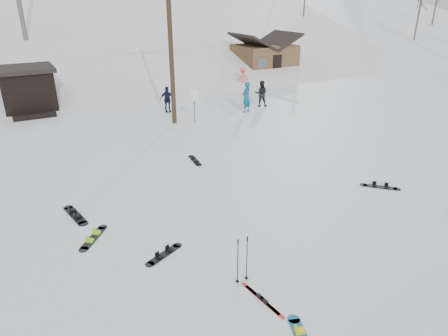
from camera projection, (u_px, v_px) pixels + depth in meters
ground at (302, 263)px, 11.01m from camera, size 200.00×200.00×0.00m
ski_slope at (61, 131)px, 59.94m from camera, size 60.00×85.24×65.97m
ridge_right at (286, 102)px, 72.40m from camera, size 45.66×93.98×54.59m
treeline_right at (311, 44)px, 60.72m from camera, size 20.00×60.00×10.00m
treeline_crest at (28, 32)px, 80.06m from camera, size 50.00×6.00×10.00m
utility_pole at (170, 38)px, 21.27m from camera, size 2.00×0.26×9.00m
trail_sign at (194, 100)px, 22.78m from camera, size 0.50×0.09×1.85m
lift_hut at (28, 89)px, 25.06m from camera, size 3.40×4.10×2.75m
cabin at (264, 59)px, 36.35m from camera, size 5.39×4.40×3.77m
hero_skis at (262, 299)px, 9.64m from camera, size 0.27×1.52×0.08m
ski_poles at (242, 260)px, 10.01m from camera, size 0.37×0.10×1.33m
board_scatter_a at (164, 254)px, 11.33m from camera, size 1.27×0.72×0.10m
board_scatter_b at (75, 215)px, 13.35m from camera, size 0.56×1.67×0.12m
board_scatter_c at (93, 237)px, 12.11m from camera, size 1.06×1.23×0.11m
board_scatter_d at (380, 187)px, 15.33m from camera, size 1.12×1.16×0.10m
board_scatter_f at (195, 160)px, 17.79m from camera, size 0.39×1.40×0.10m
skier_teal at (246, 97)px, 24.91m from camera, size 0.81×0.68×1.88m
skier_dark at (261, 94)px, 26.22m from camera, size 1.04×0.99×1.70m
skier_pink at (243, 77)px, 31.68m from camera, size 1.07×0.67×1.59m
skier_navy at (168, 100)px, 24.85m from camera, size 1.01×0.87×1.63m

